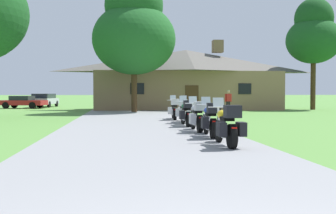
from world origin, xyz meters
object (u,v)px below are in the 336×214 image
(motorcycle_silver_farthest_in_row, at_px, (174,109))
(tree_by_lodge_front, at_px, (134,29))
(motorcycle_orange_fifth_in_row, at_px, (183,111))
(parked_silver_suv_far_left, at_px, (45,100))
(parked_red_sedan_far_left, at_px, (23,102))
(motorcycle_blue_second_in_row, at_px, (211,120))
(motorcycle_green_fourth_in_row, at_px, (187,113))
(tree_right_of_lodge, at_px, (314,34))
(motorcycle_silver_third_in_row, at_px, (197,117))
(motorcycle_yellow_nearest_to_camera, at_px, (227,126))
(bystander_red_shirt_near_lodge, at_px, (228,100))

(motorcycle_silver_farthest_in_row, height_order, tree_by_lodge_front, tree_by_lodge_front)
(motorcycle_orange_fifth_in_row, distance_m, tree_by_lodge_front, 12.77)
(parked_silver_suv_far_left, height_order, parked_red_sedan_far_left, parked_silver_suv_far_left)
(motorcycle_blue_second_in_row, height_order, tree_by_lodge_front, tree_by_lodge_front)
(motorcycle_green_fourth_in_row, bearing_deg, motorcycle_orange_fifth_in_row, 84.91)
(motorcycle_orange_fifth_in_row, height_order, parked_red_sedan_far_left, motorcycle_orange_fifth_in_row)
(motorcycle_green_fourth_in_row, relative_size, tree_right_of_lodge, 0.21)
(tree_right_of_lodge, bearing_deg, motorcycle_green_fourth_in_row, -129.41)
(tree_by_lodge_front, bearing_deg, motorcycle_orange_fifth_in_row, -79.79)
(motorcycle_green_fourth_in_row, xyz_separation_m, parked_red_sedan_far_left, (-12.13, 22.83, 0.03))
(parked_red_sedan_far_left, bearing_deg, motorcycle_silver_third_in_row, -142.15)
(motorcycle_yellow_nearest_to_camera, distance_m, tree_right_of_lodge, 28.37)
(bystander_red_shirt_near_lodge, distance_m, parked_red_sedan_far_left, 20.24)
(motorcycle_silver_farthest_in_row, distance_m, parked_red_sedan_far_left, 22.17)
(motorcycle_blue_second_in_row, height_order, motorcycle_silver_farthest_in_row, same)
(tree_right_of_lodge, xyz_separation_m, parked_silver_suv_far_left, (-24.86, 9.54, -5.87))
(motorcycle_yellow_nearest_to_camera, xyz_separation_m, parked_silver_suv_far_left, (-10.83, 33.45, 0.17))
(motorcycle_silver_third_in_row, height_order, parked_silver_suv_far_left, parked_silver_suv_far_left)
(motorcycle_yellow_nearest_to_camera, distance_m, motorcycle_silver_farthest_in_row, 11.10)
(motorcycle_blue_second_in_row, relative_size, bystander_red_shirt_near_lodge, 1.24)
(motorcycle_blue_second_in_row, relative_size, motorcycle_orange_fifth_in_row, 1.00)
(motorcycle_silver_farthest_in_row, height_order, parked_silver_suv_far_left, parked_silver_suv_far_left)
(motorcycle_silver_farthest_in_row, xyz_separation_m, bystander_red_shirt_near_lodge, (5.05, 7.87, 0.34))
(motorcycle_yellow_nearest_to_camera, height_order, tree_right_of_lodge, tree_right_of_lodge)
(motorcycle_orange_fifth_in_row, xyz_separation_m, bystander_red_shirt_near_lodge, (4.88, 10.00, 0.34))
(tree_right_of_lodge, bearing_deg, motorcycle_silver_third_in_row, -125.58)
(motorcycle_orange_fifth_in_row, bearing_deg, tree_right_of_lodge, 56.42)
(motorcycle_orange_fifth_in_row, bearing_deg, tree_by_lodge_front, 109.50)
(motorcycle_yellow_nearest_to_camera, bearing_deg, motorcycle_silver_farthest_in_row, 90.04)
(motorcycle_green_fourth_in_row, xyz_separation_m, motorcycle_orange_fifth_in_row, (0.19, 2.16, 0.00))
(motorcycle_blue_second_in_row, bearing_deg, tree_right_of_lodge, 59.79)
(parked_silver_suv_far_left, distance_m, parked_red_sedan_far_left, 4.02)
(motorcycle_blue_second_in_row, relative_size, tree_by_lodge_front, 0.20)
(motorcycle_silver_third_in_row, bearing_deg, parked_red_sedan_far_left, 115.79)
(tree_by_lodge_front, bearing_deg, motorcycle_silver_third_in_row, -83.37)
(parked_red_sedan_far_left, bearing_deg, motorcycle_orange_fifth_in_row, -136.94)
(tree_by_lodge_front, distance_m, parked_red_sedan_far_left, 15.02)
(motorcycle_yellow_nearest_to_camera, relative_size, motorcycle_orange_fifth_in_row, 1.00)
(motorcycle_blue_second_in_row, relative_size, motorcycle_silver_farthest_in_row, 1.00)
(motorcycle_silver_farthest_in_row, relative_size, parked_silver_suv_far_left, 0.44)
(tree_by_lodge_front, bearing_deg, parked_silver_suv_far_left, 124.22)
(parked_silver_suv_far_left, bearing_deg, tree_by_lodge_front, -49.61)
(motorcycle_blue_second_in_row, bearing_deg, motorcycle_orange_fifth_in_row, 91.83)
(motorcycle_silver_third_in_row, xyz_separation_m, bystander_red_shirt_near_lodge, (5.06, 14.68, 0.34))
(motorcycle_blue_second_in_row, relative_size, motorcycle_green_fourth_in_row, 1.00)
(motorcycle_yellow_nearest_to_camera, bearing_deg, tree_by_lodge_front, 95.30)
(tree_by_lodge_front, bearing_deg, bystander_red_shirt_near_lodge, -10.46)
(motorcycle_blue_second_in_row, xyz_separation_m, motorcycle_silver_farthest_in_row, (-0.07, 8.76, 0.00))
(motorcycle_yellow_nearest_to_camera, xyz_separation_m, motorcycle_silver_third_in_row, (-0.00, 4.29, 0.00))
(bystander_red_shirt_near_lodge, distance_m, tree_right_of_lodge, 11.72)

